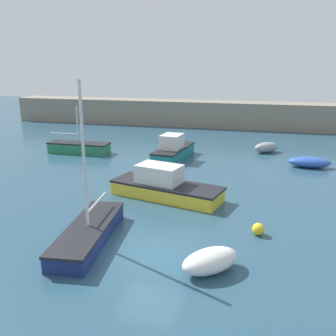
# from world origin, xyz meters

# --- Properties ---
(ground_plane) EXTENTS (120.00, 120.00, 0.20)m
(ground_plane) POSITION_xyz_m (0.00, 0.00, -0.10)
(ground_plane) COLOR #284C60
(harbor_breakwater) EXTENTS (53.58, 3.44, 2.95)m
(harbor_breakwater) POSITION_xyz_m (0.00, 31.36, 1.47)
(harbor_breakwater) COLOR gray
(harbor_breakwater) RESTS_ON ground_plane
(motorboat_grey_hull) EXTENTS (2.49, 5.51, 2.01)m
(motorboat_grey_hull) POSITION_xyz_m (-2.63, 15.02, 0.72)
(motorboat_grey_hull) COLOR teal
(motorboat_grey_hull) RESTS_ON ground_plane
(fishing_dinghy_green) EXTENTS (2.45, 2.20, 0.88)m
(fishing_dinghy_green) POSITION_xyz_m (4.58, 19.08, 0.44)
(fishing_dinghy_green) COLOR gray
(fishing_dinghy_green) RESTS_ON ground_plane
(rowboat_white_midwater) EXTENTS (3.03, 1.41, 0.78)m
(rowboat_white_midwater) POSITION_xyz_m (7.66, 15.06, 0.39)
(rowboat_white_midwater) COLOR #2D56B7
(rowboat_white_midwater) RESTS_ON ground_plane
(sailboat_twin_hulled) EXTENTS (5.25, 1.59, 3.94)m
(sailboat_twin_hulled) POSITION_xyz_m (-10.84, 14.98, 0.47)
(sailboat_twin_hulled) COLOR #287A4C
(sailboat_twin_hulled) RESTS_ON ground_plane
(dinghy_near_pier) EXTENTS (2.51, 2.50, 0.88)m
(dinghy_near_pier) POSITION_xyz_m (2.62, -0.87, 0.44)
(dinghy_near_pier) COLOR white
(dinghy_near_pier) RESTS_ON ground_plane
(sailboat_tall_mast) EXTENTS (2.24, 5.83, 6.85)m
(sailboat_tall_mast) POSITION_xyz_m (-2.80, 0.24, 0.43)
(sailboat_tall_mast) COLOR navy
(sailboat_tall_mast) RESTS_ON ground_plane
(cabin_cruiser_white) EXTENTS (6.76, 3.62, 1.86)m
(cabin_cruiser_white) POSITION_xyz_m (-1.04, 6.35, 0.67)
(cabin_cruiser_white) COLOR yellow
(cabin_cruiser_white) RESTS_ON ground_plane
(mooring_buoy_yellow) EXTENTS (0.56, 0.56, 0.56)m
(mooring_buoy_yellow) POSITION_xyz_m (4.28, 2.69, 0.28)
(mooring_buoy_yellow) COLOR yellow
(mooring_buoy_yellow) RESTS_ON ground_plane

